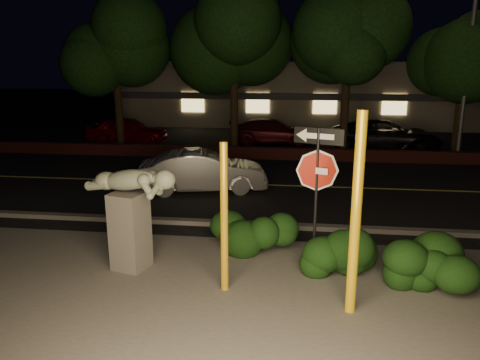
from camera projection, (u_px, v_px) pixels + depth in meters
The scene contains 24 objects.
ground at pixel (285, 166), 18.78m from camera, with size 90.00×90.00×0.00m, color black.
patio at pixel (265, 305), 8.22m from camera, with size 14.00×6.00×0.02m, color #4C4944.
road at pixel (282, 186), 15.90m from camera, with size 80.00×8.00×0.01m, color black.
lane_marking at pixel (282, 185), 15.90m from camera, with size 80.00×0.12×0.01m, color #C3BD4E.
curb at pixel (276, 226), 11.95m from camera, with size 80.00×0.25×0.12m, color #4C4944.
brick_wall at pixel (286, 154), 19.97m from camera, with size 40.00×0.35×0.50m, color #4E1B19.
parking_lot at pixel (289, 138), 25.50m from camera, with size 40.00×12.00×0.01m, color black.
building at pixel (293, 91), 32.66m from camera, with size 22.00×10.20×4.00m.
tree_far_a at pixel (114, 33), 21.28m from camera, with size 4.60×4.60×7.43m.
tree_far_b at pixel (234, 15), 20.63m from camera, with size 5.20×5.20×8.41m.
tree_far_c at pixel (350, 23), 19.74m from camera, with size 4.80×4.80×7.84m.
tree_far_d at pixel (469, 29), 19.68m from camera, with size 4.40×4.40×7.42m.
yellow_pole_left at pixel (224, 219), 8.41m from camera, with size 0.14×0.14×2.81m, color gold.
yellow_pole_right at pixel (356, 216), 7.57m from camera, with size 0.17×0.17×3.45m, color yellow.
signpost at pixel (317, 171), 9.13m from camera, with size 0.94×0.34×2.92m.
sculpture at pixel (130, 207), 9.33m from camera, with size 2.02×1.03×2.17m.
hedge_center at pixel (256, 230), 10.35m from camera, with size 2.02×0.95×1.05m, color black.
hedge_right at pixel (342, 247), 9.35m from camera, with size 1.64×0.88×1.08m, color black.
hedge_far_right at pixel (426, 261), 8.67m from camera, with size 1.63×1.02×1.13m, color black.
streetlight at pixel (468, 23), 18.19m from camera, with size 1.38×0.50×9.29m.
silver_sedan at pixel (203, 171), 15.10m from camera, with size 1.41×4.05×1.33m, color #A4A5A9.
parked_car_red at pixel (127, 130), 23.55m from camera, with size 1.62×4.03×1.37m, color maroon.
parked_car_darkred at pixel (272, 132), 23.59m from camera, with size 1.73×4.25×1.23m, color #3F0A12.
parked_car_dark at pixel (386, 135), 21.93m from camera, with size 2.33×5.05×1.40m, color black.
Camera 1 is at (0.48, -8.39, 4.21)m, focal length 35.00 mm.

